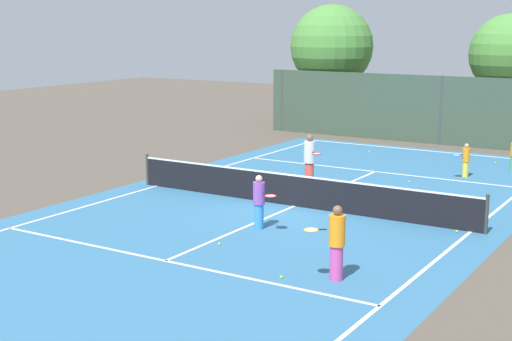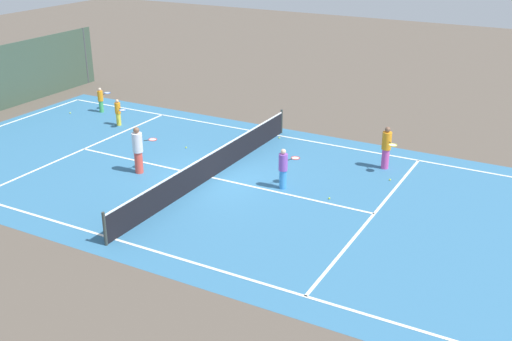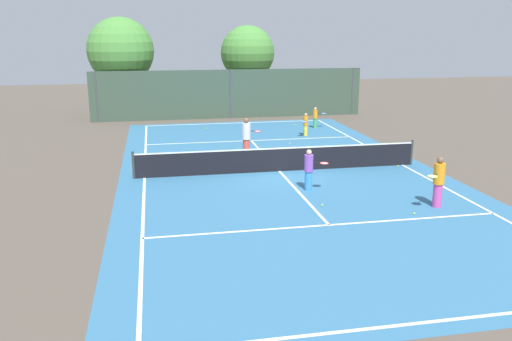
% 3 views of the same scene
% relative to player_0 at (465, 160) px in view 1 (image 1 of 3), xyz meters
% --- Properties ---
extents(ground_plane, '(80.00, 80.00, 0.00)m').
position_rel_player_0_xyz_m(ground_plane, '(-3.21, -7.18, -0.66)').
color(ground_plane, brown).
extents(court_surface, '(13.00, 25.00, 0.01)m').
position_rel_player_0_xyz_m(court_surface, '(-3.21, -7.18, -0.66)').
color(court_surface, teal).
rests_on(court_surface, ground_plane).
extents(tennis_net, '(11.90, 0.10, 1.10)m').
position_rel_player_0_xyz_m(tennis_net, '(-3.21, -7.18, -0.15)').
color(tennis_net, '#333833').
rests_on(tennis_net, ground_plane).
extents(perimeter_fence, '(18.00, 0.12, 3.20)m').
position_rel_player_0_xyz_m(perimeter_fence, '(-3.21, 6.82, 0.94)').
color(perimeter_fence, '#384C3D').
rests_on(perimeter_fence, ground_plane).
extents(tree_0, '(3.95, 3.95, 6.06)m').
position_rel_player_0_xyz_m(tree_0, '(-1.27, 11.12, 3.41)').
color(tree_0, brown).
rests_on(tree_0, ground_plane).
extents(tree_1, '(4.45, 4.45, 6.58)m').
position_rel_player_0_xyz_m(tree_1, '(-10.22, 9.56, 3.68)').
color(tree_1, brown).
rests_on(tree_1, ground_plane).
extents(player_0, '(0.57, 0.84, 1.26)m').
position_rel_player_0_xyz_m(player_0, '(0.00, 0.00, 0.00)').
color(player_0, yellow).
rests_on(player_0, ground_plane).
extents(player_1, '(0.89, 0.80, 1.84)m').
position_rel_player_0_xyz_m(player_1, '(-4.12, -4.49, 0.29)').
color(player_1, '#E54C3F').
rests_on(player_1, ground_plane).
extents(player_3, '(0.86, 0.79, 1.71)m').
position_rel_player_0_xyz_m(player_3, '(0.84, -12.63, 0.22)').
color(player_3, '#D14799').
rests_on(player_3, ground_plane).
extents(player_4, '(0.89, 0.62, 1.52)m').
position_rel_player_0_xyz_m(player_4, '(-2.78, -9.99, 0.13)').
color(player_4, '#388CD8').
rests_on(player_4, ground_plane).
extents(tennis_ball_0, '(0.07, 0.07, 0.07)m').
position_rel_player_0_xyz_m(tennis_ball_0, '(-1.41, -1.99, -0.62)').
color(tennis_ball_0, '#CCE533').
rests_on(tennis_ball_0, ground_plane).
extents(tennis_ball_1, '(0.07, 0.07, 0.07)m').
position_rel_player_0_xyz_m(tennis_ball_1, '(-1.03, -4.51, -0.62)').
color(tennis_ball_1, '#CCE533').
rests_on(tennis_ball_1, ground_plane).
extents(tennis_ball_2, '(0.07, 0.07, 0.07)m').
position_rel_player_0_xyz_m(tennis_ball_2, '(1.98, -7.43, -0.62)').
color(tennis_ball_2, '#CCE533').
rests_on(tennis_ball_2, ground_plane).
extents(tennis_ball_3, '(0.07, 0.07, 0.07)m').
position_rel_player_0_xyz_m(tennis_ball_3, '(0.28, 3.38, -0.62)').
color(tennis_ball_3, '#CCE533').
rests_on(tennis_ball_3, ground_plane).
extents(tennis_ball_4, '(0.07, 0.07, 0.07)m').
position_rel_player_0_xyz_m(tennis_ball_4, '(-0.24, -13.19, -0.62)').
color(tennis_ball_4, '#CCE533').
rests_on(tennis_ball_4, ground_plane).
extents(tennis_ball_5, '(0.07, 0.07, 0.07)m').
position_rel_player_0_xyz_m(tennis_ball_5, '(-2.85, -11.83, -0.62)').
color(tennis_ball_5, '#CCE533').
rests_on(tennis_ball_5, ground_plane).
extents(tennis_ball_6, '(0.07, 0.07, 0.07)m').
position_rel_player_0_xyz_m(tennis_ball_6, '(-5.17, 3.15, -0.62)').
color(tennis_ball_6, '#CCE533').
rests_on(tennis_ball_6, ground_plane).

